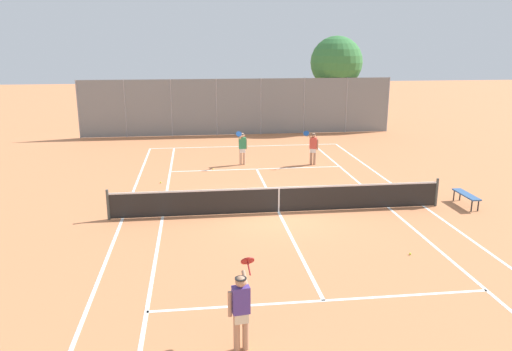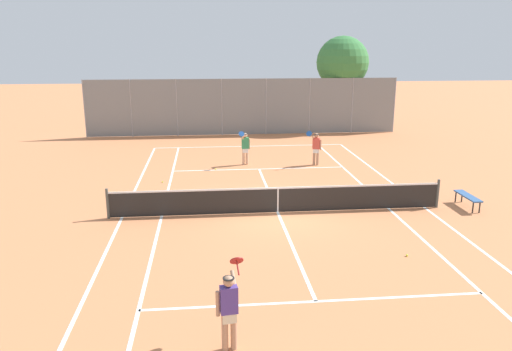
{
  "view_description": "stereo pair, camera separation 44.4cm",
  "coord_description": "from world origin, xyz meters",
  "px_view_note": "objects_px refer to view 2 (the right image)",
  "views": [
    {
      "loc": [
        -2.91,
        -16.77,
        5.93
      ],
      "look_at": [
        -0.64,
        1.5,
        1.0
      ],
      "focal_mm": 35.0,
      "sensor_mm": 36.0,
      "label": 1
    },
    {
      "loc": [
        -2.47,
        -16.82,
        5.93
      ],
      "look_at": [
        -0.64,
        1.5,
        1.0
      ],
      "focal_mm": 35.0,
      "sensor_mm": 36.0,
      "label": 2
    }
  ],
  "objects_px": {
    "player_far_left": "(245,146)",
    "player_far_right": "(316,147)",
    "player_near_side": "(229,307)",
    "loose_tennis_ball_1": "(216,169)",
    "loose_tennis_ball_0": "(407,255)",
    "courtside_bench": "(468,197)",
    "loose_tennis_ball_3": "(162,182)",
    "loose_tennis_ball_4": "(341,204)",
    "tennis_net": "(278,199)",
    "tree_behind_left": "(342,64)"
  },
  "relations": [
    {
      "from": "player_far_left",
      "to": "loose_tennis_ball_1",
      "type": "height_order",
      "value": "player_far_left"
    },
    {
      "from": "player_near_side",
      "to": "courtside_bench",
      "type": "height_order",
      "value": "player_near_side"
    },
    {
      "from": "tennis_net",
      "to": "loose_tennis_ball_1",
      "type": "bearing_deg",
      "value": 107.91
    },
    {
      "from": "tennis_net",
      "to": "loose_tennis_ball_3",
      "type": "relative_size",
      "value": 181.82
    },
    {
      "from": "player_near_side",
      "to": "loose_tennis_ball_1",
      "type": "distance_m",
      "value": 14.57
    },
    {
      "from": "player_near_side",
      "to": "player_far_left",
      "type": "relative_size",
      "value": 1.0
    },
    {
      "from": "player_far_left",
      "to": "loose_tennis_ball_4",
      "type": "relative_size",
      "value": 26.88
    },
    {
      "from": "loose_tennis_ball_4",
      "to": "player_far_right",
      "type": "bearing_deg",
      "value": 86.64
    },
    {
      "from": "player_far_right",
      "to": "player_near_side",
      "type": "bearing_deg",
      "value": -108.48
    },
    {
      "from": "player_far_left",
      "to": "courtside_bench",
      "type": "height_order",
      "value": "player_far_left"
    },
    {
      "from": "loose_tennis_ball_0",
      "to": "tennis_net",
      "type": "bearing_deg",
      "value": 127.29
    },
    {
      "from": "tennis_net",
      "to": "player_near_side",
      "type": "height_order",
      "value": "player_near_side"
    },
    {
      "from": "player_far_left",
      "to": "loose_tennis_ball_3",
      "type": "distance_m",
      "value": 4.94
    },
    {
      "from": "loose_tennis_ball_4",
      "to": "courtside_bench",
      "type": "relative_size",
      "value": 0.04
    },
    {
      "from": "loose_tennis_ball_0",
      "to": "loose_tennis_ball_4",
      "type": "bearing_deg",
      "value": 97.34
    },
    {
      "from": "tennis_net",
      "to": "player_near_side",
      "type": "relative_size",
      "value": 6.76
    },
    {
      "from": "player_far_right",
      "to": "courtside_bench",
      "type": "height_order",
      "value": "player_far_right"
    },
    {
      "from": "courtside_bench",
      "to": "tree_behind_left",
      "type": "relative_size",
      "value": 0.24
    },
    {
      "from": "loose_tennis_ball_1",
      "to": "tennis_net",
      "type": "bearing_deg",
      "value": -72.09
    },
    {
      "from": "player_near_side",
      "to": "loose_tennis_ball_0",
      "type": "distance_m",
      "value": 6.65
    },
    {
      "from": "tennis_net",
      "to": "player_far_left",
      "type": "distance_m",
      "value": 7.41
    },
    {
      "from": "loose_tennis_ball_1",
      "to": "loose_tennis_ball_4",
      "type": "bearing_deg",
      "value": -51.42
    },
    {
      "from": "loose_tennis_ball_0",
      "to": "loose_tennis_ball_1",
      "type": "distance_m",
      "value": 11.82
    },
    {
      "from": "courtside_bench",
      "to": "player_near_side",
      "type": "bearing_deg",
      "value": -139.11
    },
    {
      "from": "player_near_side",
      "to": "loose_tennis_ball_1",
      "type": "xyz_separation_m",
      "value": [
        0.03,
        14.55,
        -0.89
      ]
    },
    {
      "from": "player_far_right",
      "to": "loose_tennis_ball_4",
      "type": "height_order",
      "value": "player_far_right"
    },
    {
      "from": "loose_tennis_ball_1",
      "to": "player_near_side",
      "type": "bearing_deg",
      "value": -90.14
    },
    {
      "from": "loose_tennis_ball_4",
      "to": "tree_behind_left",
      "type": "distance_m",
      "value": 17.69
    },
    {
      "from": "player_near_side",
      "to": "loose_tennis_ball_1",
      "type": "bearing_deg",
      "value": 89.86
    },
    {
      "from": "tennis_net",
      "to": "player_far_right",
      "type": "height_order",
      "value": "player_far_right"
    },
    {
      "from": "player_far_right",
      "to": "loose_tennis_ball_3",
      "type": "height_order",
      "value": "player_far_right"
    },
    {
      "from": "loose_tennis_ball_0",
      "to": "loose_tennis_ball_4",
      "type": "distance_m",
      "value": 4.85
    },
    {
      "from": "loose_tennis_ball_0",
      "to": "loose_tennis_ball_3",
      "type": "xyz_separation_m",
      "value": [
        -7.6,
        8.56,
        0.0
      ]
    },
    {
      "from": "tennis_net",
      "to": "player_far_left",
      "type": "xyz_separation_m",
      "value": [
        -0.59,
        7.37,
        0.42
      ]
    },
    {
      "from": "loose_tennis_ball_3",
      "to": "tree_behind_left",
      "type": "relative_size",
      "value": 0.01
    },
    {
      "from": "loose_tennis_ball_0",
      "to": "tree_behind_left",
      "type": "xyz_separation_m",
      "value": [
        3.67,
        21.38,
        4.47
      ]
    },
    {
      "from": "tennis_net",
      "to": "loose_tennis_ball_1",
      "type": "height_order",
      "value": "tennis_net"
    },
    {
      "from": "loose_tennis_ball_4",
      "to": "courtside_bench",
      "type": "bearing_deg",
      "value": -9.89
    },
    {
      "from": "loose_tennis_ball_1",
      "to": "loose_tennis_ball_3",
      "type": "bearing_deg",
      "value": -139.29
    },
    {
      "from": "loose_tennis_ball_4",
      "to": "tree_behind_left",
      "type": "bearing_deg",
      "value": 75.47
    },
    {
      "from": "loose_tennis_ball_3",
      "to": "loose_tennis_ball_4",
      "type": "xyz_separation_m",
      "value": [
        6.98,
        -3.75,
        0.0
      ]
    },
    {
      "from": "player_far_left",
      "to": "player_far_right",
      "type": "relative_size",
      "value": 1.0
    },
    {
      "from": "player_far_left",
      "to": "player_far_right",
      "type": "xyz_separation_m",
      "value": [
        3.48,
        -0.43,
        0.0
      ]
    },
    {
      "from": "player_far_right",
      "to": "loose_tennis_ball_1",
      "type": "bearing_deg",
      "value": -174.54
    },
    {
      "from": "player_near_side",
      "to": "player_far_left",
      "type": "bearing_deg",
      "value": 84.32
    },
    {
      "from": "tennis_net",
      "to": "courtside_bench",
      "type": "xyz_separation_m",
      "value": [
        7.07,
        -0.11,
        -0.1
      ]
    },
    {
      "from": "loose_tennis_ball_0",
      "to": "courtside_bench",
      "type": "bearing_deg",
      "value": 45.68
    },
    {
      "from": "courtside_bench",
      "to": "loose_tennis_ball_1",
      "type": "bearing_deg",
      "value": 144.32
    },
    {
      "from": "loose_tennis_ball_0",
      "to": "tree_behind_left",
      "type": "relative_size",
      "value": 0.01
    },
    {
      "from": "loose_tennis_ball_3",
      "to": "tree_behind_left",
      "type": "height_order",
      "value": "tree_behind_left"
    }
  ]
}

